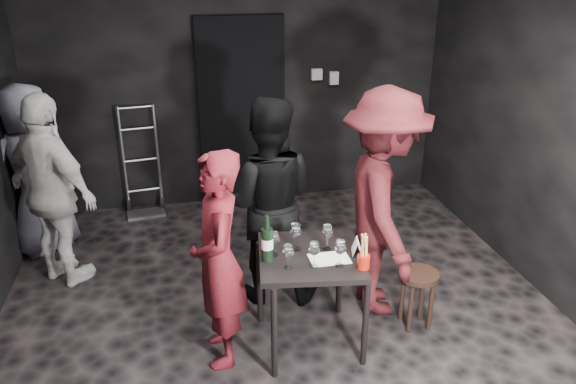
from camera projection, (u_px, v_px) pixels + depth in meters
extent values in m
cube|color=black|center=(284.00, 322.00, 4.45)|extent=(4.50, 5.00, 0.02)
cube|color=black|center=(240.00, 86.00, 6.17)|extent=(4.50, 0.04, 2.70)
cube|color=black|center=(570.00, 143.00, 4.33)|extent=(0.04, 5.00, 2.70)
cube|color=black|center=(242.00, 114.00, 6.23)|extent=(0.95, 0.10, 2.10)
cube|color=#B7B7B2|center=(317.00, 74.00, 6.24)|extent=(0.12, 0.06, 0.12)
cube|color=#B7B7B2|center=(334.00, 78.00, 6.29)|extent=(0.10, 0.06, 0.14)
cylinder|color=#B2B2B7|center=(124.00, 161.00, 6.10)|extent=(0.03, 0.03, 1.22)
cylinder|color=#B2B2B7|center=(158.00, 159.00, 6.17)|extent=(0.03, 0.03, 1.22)
cube|color=#B2B2B7|center=(146.00, 214.00, 6.26)|extent=(0.41, 0.22, 0.03)
cylinder|color=black|center=(129.00, 204.00, 6.34)|extent=(0.04, 0.16, 0.16)
cylinder|color=black|center=(162.00, 202.00, 6.40)|extent=(0.04, 0.16, 0.16)
cube|color=black|center=(310.00, 257.00, 3.95)|extent=(0.72, 0.72, 0.04)
cylinder|color=black|center=(274.00, 334.00, 3.75)|extent=(0.04, 0.04, 0.71)
cylinder|color=black|center=(365.00, 322.00, 3.87)|extent=(0.04, 0.04, 0.71)
cylinder|color=black|center=(260.00, 283.00, 4.33)|extent=(0.04, 0.04, 0.71)
cylinder|color=black|center=(339.00, 274.00, 4.44)|extent=(0.04, 0.04, 0.71)
cylinder|color=black|center=(419.00, 275.00, 4.25)|extent=(0.31, 0.31, 0.04)
cylinder|color=black|center=(422.00, 295.00, 4.44)|extent=(0.04, 0.04, 0.41)
cylinder|color=black|center=(402.00, 297.00, 4.41)|extent=(0.04, 0.04, 0.41)
cylinder|color=black|center=(410.00, 309.00, 4.26)|extent=(0.04, 0.04, 0.41)
cylinder|color=black|center=(431.00, 307.00, 4.29)|extent=(0.04, 0.04, 0.41)
imported|color=maroon|center=(218.00, 257.00, 3.78)|extent=(0.39, 0.60, 1.63)
imported|color=black|center=(267.00, 188.00, 4.45)|extent=(1.05, 0.72, 1.96)
imported|color=#431215|center=(385.00, 181.00, 4.25)|extent=(0.82, 1.50, 2.22)
imported|color=silver|center=(51.00, 180.00, 4.66)|extent=(1.19, 1.16, 1.92)
imported|color=gray|center=(33.00, 163.00, 5.21)|extent=(0.99, 0.91, 1.80)
cube|color=white|center=(329.00, 259.00, 3.88)|extent=(0.28, 0.18, 0.00)
cylinder|color=black|center=(267.00, 245.00, 3.82)|extent=(0.08, 0.08, 0.24)
cylinder|color=black|center=(267.00, 223.00, 3.75)|extent=(0.03, 0.03, 0.10)
cylinder|color=white|center=(267.00, 243.00, 3.81)|extent=(0.08, 0.08, 0.08)
cylinder|color=#A0190A|center=(363.00, 262.00, 3.75)|extent=(0.09, 0.09, 0.10)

